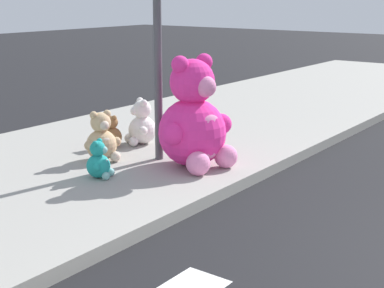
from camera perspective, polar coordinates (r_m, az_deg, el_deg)
name	(u,v)px	position (r m, az deg, el deg)	size (l,w,h in m)	color
sidewalk	(65,171)	(7.88, -12.39, -2.59)	(28.00, 4.40, 0.15)	#9E9B93
sign_pole	(158,34)	(7.71, -3.41, 10.77)	(0.56, 0.11, 3.20)	#4C4C51
plush_pink_large	(195,123)	(7.51, 0.26, 2.11)	(1.11, 1.02, 1.46)	#F22D93
plush_white	(141,126)	(8.76, -5.03, 1.80)	(0.50, 0.48, 0.69)	white
plush_teal	(99,162)	(7.22, -9.10, -1.80)	(0.35, 0.35, 0.48)	teal
plush_tan	(102,141)	(7.94, -8.84, 0.32)	(0.50, 0.49, 0.69)	tan
plush_brown	(111,134)	(8.65, -7.96, 0.98)	(0.33, 0.37, 0.48)	olive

